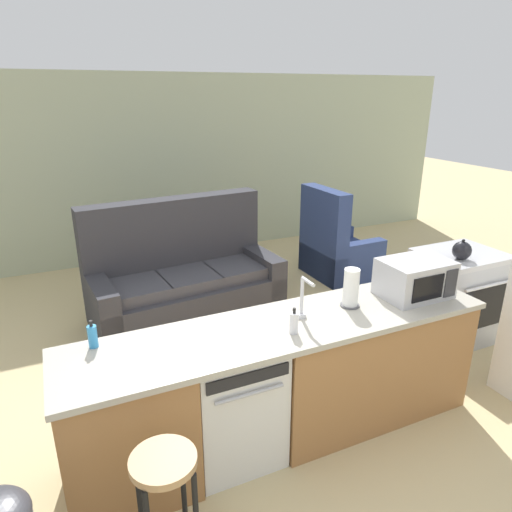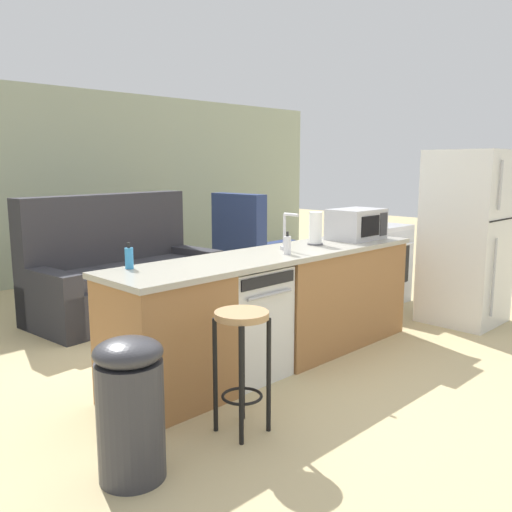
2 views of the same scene
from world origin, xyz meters
TOP-DOWN VIEW (x-y plane):
  - ground_plane at (0.00, 0.00)m, footprint 24.00×24.00m
  - wall_back at (0.30, 4.20)m, footprint 10.00×0.06m
  - kitchen_counter at (0.24, 0.00)m, footprint 2.94×0.66m
  - dishwasher at (-0.25, -0.00)m, footprint 0.58×0.61m
  - stove_range at (2.35, 0.55)m, footprint 0.76×0.68m
  - microwave at (1.23, -0.00)m, footprint 0.50×0.37m
  - sink_faucet at (0.29, 0.03)m, footprint 0.07×0.18m
  - paper_towel_roll at (0.69, 0.05)m, footprint 0.14×0.14m
  - soap_bottle at (0.14, -0.13)m, footprint 0.06×0.06m
  - dish_soap_bottle at (-1.04, 0.23)m, footprint 0.06×0.06m
  - kettle at (2.18, 0.42)m, footprint 0.21×0.17m
  - bar_stool at (-0.84, -0.65)m, footprint 0.32×0.32m
  - couch at (0.04, 2.17)m, footprint 2.07×1.07m
  - armchair at (2.19, 2.41)m, footprint 0.82×0.87m

SIDE VIEW (x-z plane):
  - ground_plane at x=0.00m, z-range 0.00..0.00m
  - armchair at x=2.19m, z-range -0.25..0.95m
  - couch at x=0.04m, z-range -0.24..1.03m
  - kitchen_counter at x=0.24m, z-range -0.03..0.87m
  - dishwasher at x=-0.25m, z-range 0.00..0.84m
  - stove_range at x=2.35m, z-range 0.00..0.90m
  - bar_stool at x=-0.84m, z-range 0.17..0.91m
  - soap_bottle at x=0.14m, z-range 0.88..1.06m
  - dish_soap_bottle at x=-1.04m, z-range 0.88..1.06m
  - kettle at x=2.18m, z-range 0.89..1.08m
  - sink_faucet at x=0.29m, z-range 0.88..1.18m
  - paper_towel_roll at x=0.69m, z-range 0.90..1.18m
  - microwave at x=1.23m, z-range 0.90..1.18m
  - wall_back at x=0.30m, z-range 0.00..2.60m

